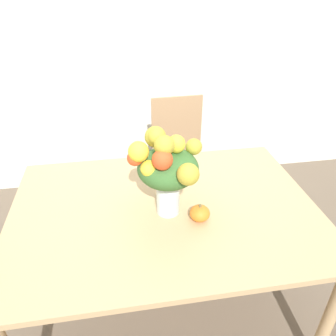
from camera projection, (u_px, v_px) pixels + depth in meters
The scene contains 6 objects.
ground_plane at pixel (165, 302), 2.08m from camera, with size 12.00×12.00×0.00m, color brown.
wall_back at pixel (135, 34), 2.64m from camera, with size 8.00×0.06×2.70m.
dining_table at pixel (165, 219), 1.72m from camera, with size 1.56×1.10×0.76m.
flower_vase at pixel (167, 168), 1.51m from camera, with size 0.36×0.34×0.47m.
pumpkin at pixel (200, 213), 1.58m from camera, with size 0.10×0.10×0.09m.
dining_chair_near_window at pixel (180, 161), 2.60m from camera, with size 0.44×0.44×0.99m.
Camera 1 is at (-0.20, -1.31, 1.81)m, focal length 35.00 mm.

